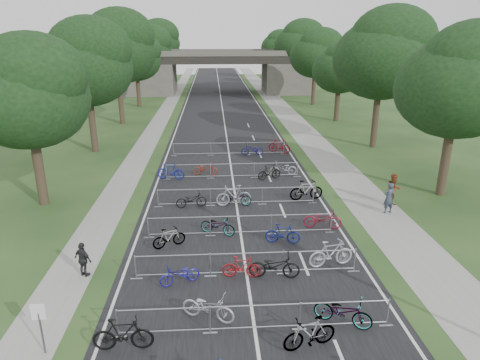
{
  "coord_description": "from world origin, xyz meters",
  "views": [
    {
      "loc": [
        -1.29,
        -8.49,
        9.69
      ],
      "look_at": [
        0.3,
        16.37,
        1.1
      ],
      "focal_mm": 32.0,
      "sensor_mm": 36.0,
      "label": 1
    }
  ],
  "objects_px": {
    "park_sign": "(39,320)",
    "pedestrian_c": "(83,260)",
    "pedestrian_b": "(393,190)",
    "overpass_bridge": "(220,72)",
    "pedestrian_a": "(389,198)"
  },
  "relations": [
    {
      "from": "pedestrian_a",
      "to": "park_sign",
      "type": "bearing_deg",
      "value": 21.0
    },
    {
      "from": "pedestrian_c",
      "to": "pedestrian_b",
      "type": "bearing_deg",
      "value": -125.37
    },
    {
      "from": "overpass_bridge",
      "to": "pedestrian_a",
      "type": "distance_m",
      "value": 52.47
    },
    {
      "from": "overpass_bridge",
      "to": "pedestrian_c",
      "type": "height_order",
      "value": "overpass_bridge"
    },
    {
      "from": "park_sign",
      "to": "pedestrian_a",
      "type": "height_order",
      "value": "park_sign"
    },
    {
      "from": "park_sign",
      "to": "pedestrian_a",
      "type": "distance_m",
      "value": 18.43
    },
    {
      "from": "overpass_bridge",
      "to": "pedestrian_a",
      "type": "bearing_deg",
      "value": -80.68
    },
    {
      "from": "pedestrian_a",
      "to": "pedestrian_b",
      "type": "distance_m",
      "value": 1.31
    },
    {
      "from": "pedestrian_b",
      "to": "pedestrian_c",
      "type": "height_order",
      "value": "pedestrian_b"
    },
    {
      "from": "pedestrian_a",
      "to": "overpass_bridge",
      "type": "bearing_deg",
      "value": -93.62
    },
    {
      "from": "pedestrian_c",
      "to": "overpass_bridge",
      "type": "bearing_deg",
      "value": -65.16
    },
    {
      "from": "overpass_bridge",
      "to": "pedestrian_b",
      "type": "relative_size",
      "value": 16.09
    },
    {
      "from": "park_sign",
      "to": "pedestrian_c",
      "type": "distance_m",
      "value": 4.61
    },
    {
      "from": "park_sign",
      "to": "pedestrian_a",
      "type": "relative_size",
      "value": 1.01
    },
    {
      "from": "park_sign",
      "to": "pedestrian_b",
      "type": "relative_size",
      "value": 0.95
    }
  ]
}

